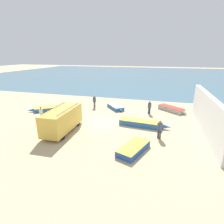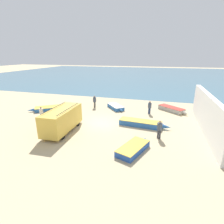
% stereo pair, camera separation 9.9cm
% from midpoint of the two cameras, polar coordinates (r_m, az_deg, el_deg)
% --- Properties ---
extents(ground_plane, '(200.00, 200.00, 0.00)m').
position_cam_midpoint_polar(ground_plane, '(20.00, -4.16, -3.68)').
color(ground_plane, tan).
extents(sea_water, '(120.00, 80.00, 0.01)m').
position_cam_midpoint_polar(sea_water, '(70.12, 10.52, 11.89)').
color(sea_water, '#477084').
rests_on(sea_water, ground_plane).
extents(harbor_wall, '(0.50, 13.11, 3.69)m').
position_cam_midpoint_polar(harbor_wall, '(19.83, 28.51, -0.46)').
color(harbor_wall, silver).
rests_on(harbor_wall, ground_plane).
extents(parked_van, '(2.13, 5.44, 2.47)m').
position_cam_midpoint_polar(parked_van, '(18.22, -16.06, -2.28)').
color(parked_van, gold).
rests_on(parked_van, ground_plane).
extents(fishing_rowboat_0, '(3.06, 3.39, 0.52)m').
position_cam_midpoint_polar(fishing_rowboat_0, '(25.14, 1.13, 1.63)').
color(fishing_rowboat_0, '#2D66AD').
rests_on(fishing_rowboat_0, ground_plane).
extents(fishing_rowboat_1, '(5.57, 1.75, 0.61)m').
position_cam_midpoint_polar(fishing_rowboat_1, '(19.39, 9.67, -3.66)').
color(fishing_rowboat_1, '#2D66AD').
rests_on(fishing_rowboat_1, ground_plane).
extents(fishing_rowboat_2, '(4.97, 3.93, 0.52)m').
position_cam_midpoint_polar(fishing_rowboat_2, '(26.04, -19.55, 1.15)').
color(fishing_rowboat_2, '#2D66AD').
rests_on(fishing_rowboat_2, ground_plane).
extents(fishing_rowboat_3, '(2.48, 3.99, 0.52)m').
position_cam_midpoint_polar(fishing_rowboat_3, '(14.56, 7.04, -11.53)').
color(fishing_rowboat_3, '#234CA3').
rests_on(fishing_rowboat_3, ground_plane).
extents(fishing_rowboat_4, '(3.94, 3.48, 0.58)m').
position_cam_midpoint_polar(fishing_rowboat_4, '(25.42, 18.89, 0.89)').
color(fishing_rowboat_4, '#ADA89E').
rests_on(fishing_rowboat_4, ground_plane).
extents(fisherman_0, '(0.45, 0.45, 1.72)m').
position_cam_midpoint_polar(fisherman_0, '(23.26, 12.03, 1.82)').
color(fisherman_0, navy).
rests_on(fisherman_0, ground_plane).
extents(fisherman_1, '(0.47, 0.47, 1.79)m').
position_cam_midpoint_polar(fisherman_1, '(16.65, 15.16, -4.98)').
color(fisherman_1, '#38383D').
rests_on(fisherman_1, ground_plane).
extents(fisherman_2, '(0.46, 0.46, 1.76)m').
position_cam_midpoint_polar(fisherman_2, '(25.69, -5.89, 3.75)').
color(fisherman_2, '#5B564C').
rests_on(fisherman_2, ground_plane).
extents(fisherman_3, '(0.43, 0.43, 1.64)m').
position_cam_midpoint_polar(fisherman_3, '(22.21, -22.25, -0.09)').
color(fisherman_3, '#5B564C').
rests_on(fisherman_3, ground_plane).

